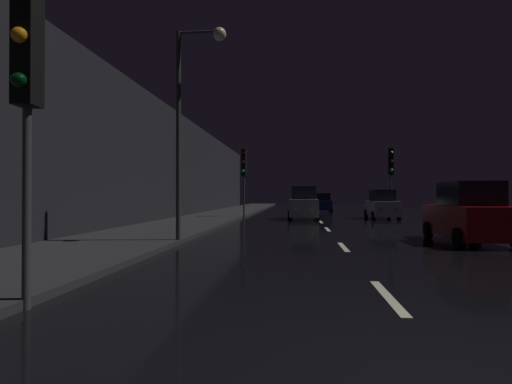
# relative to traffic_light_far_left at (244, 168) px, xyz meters

# --- Properties ---
(ground) EXTENTS (27.40, 84.00, 0.02)m
(ground) POSITION_rel_traffic_light_far_left_xyz_m (5.20, 0.48, -3.59)
(ground) COLOR black
(sidewalk_left) EXTENTS (4.40, 84.00, 0.15)m
(sidewalk_left) POSITION_rel_traffic_light_far_left_xyz_m (-2.30, 0.48, -3.51)
(sidewalk_left) COLOR #28282B
(sidewalk_left) RESTS_ON ground
(building_facade_left) EXTENTS (0.80, 63.00, 7.44)m
(building_facade_left) POSITION_rel_traffic_light_far_left_xyz_m (-4.90, -3.02, 0.14)
(building_facade_left) COLOR black
(building_facade_left) RESTS_ON ground
(lane_centerline) EXTENTS (0.16, 30.75, 0.01)m
(lane_centerline) POSITION_rel_traffic_light_far_left_xyz_m (5.20, -8.10, -3.58)
(lane_centerline) COLOR beige
(lane_centerline) RESTS_ON ground
(traffic_light_far_left) EXTENTS (0.37, 0.48, 4.93)m
(traffic_light_far_left) POSITION_rel_traffic_light_far_left_xyz_m (0.00, 0.00, 0.00)
(traffic_light_far_left) COLOR #38383A
(traffic_light_far_left) RESTS_ON ground
(traffic_light_far_right) EXTENTS (0.31, 0.46, 4.99)m
(traffic_light_far_right) POSITION_rel_traffic_light_far_left_xyz_m (10.40, 1.10, 0.05)
(traffic_light_far_right) COLOR #38383A
(traffic_light_far_right) RESTS_ON ground
(traffic_light_near_left) EXTENTS (0.33, 0.47, 4.81)m
(traffic_light_near_left) POSITION_rel_traffic_light_far_left_xyz_m (-0.09, -22.29, -0.09)
(traffic_light_near_left) COLOR #38383A
(traffic_light_near_left) RESTS_ON ground
(streetlamp_overhead) EXTENTS (1.70, 0.44, 7.20)m
(streetlamp_overhead) POSITION_rel_traffic_light_far_left_xyz_m (0.26, -14.78, 1.19)
(streetlamp_overhead) COLOR #2D2D30
(streetlamp_overhead) RESTS_ON ground
(car_approaching_headlights) EXTENTS (2.05, 4.44, 2.23)m
(car_approaching_headlights) POSITION_rel_traffic_light_far_left_xyz_m (4.19, -0.80, -2.56)
(car_approaching_headlights) COLOR #A5A8AD
(car_approaching_headlights) RESTS_ON ground
(car_parked_right_near) EXTENTS (1.92, 4.16, 2.10)m
(car_parked_right_near) POSITION_rel_traffic_light_far_left_xyz_m (9.60, -13.39, -2.63)
(car_parked_right_near) COLOR maroon
(car_parked_right_near) RESTS_ON ground
(car_distant_taillights) EXTENTS (1.69, 3.66, 1.84)m
(car_distant_taillights) POSITION_rel_traffic_light_far_left_xyz_m (6.30, 11.39, -2.74)
(car_distant_taillights) COLOR #141E51
(car_distant_taillights) RESTS_ON ground
(car_parked_right_far) EXTENTS (1.85, 4.00, 2.01)m
(car_parked_right_far) POSITION_rel_traffic_light_far_left_xyz_m (9.60, 0.34, -2.66)
(car_parked_right_far) COLOR #A5A8AD
(car_parked_right_far) RESTS_ON ground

